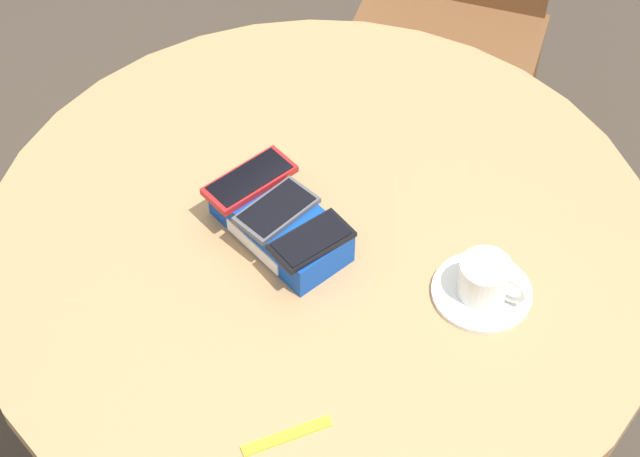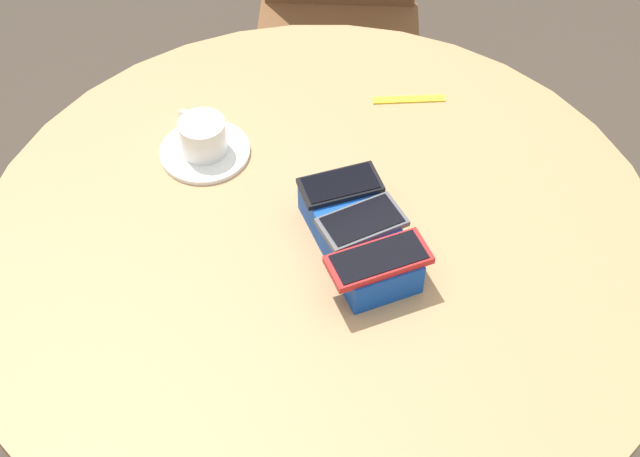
{
  "view_description": "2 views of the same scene",
  "coord_description": "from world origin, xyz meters",
  "px_view_note": "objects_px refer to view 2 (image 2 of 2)",
  "views": [
    {
      "loc": [
        0.71,
        -0.77,
        2.03
      ],
      "look_at": [
        0.0,
        0.0,
        0.8
      ],
      "focal_mm": 60.0,
      "sensor_mm": 36.0,
      "label": 1
    },
    {
      "loc": [
        -0.76,
        0.41,
        1.8
      ],
      "look_at": [
        0.0,
        0.0,
        0.8
      ],
      "focal_mm": 50.0,
      "sensor_mm": 36.0,
      "label": 2
    }
  ],
  "objects_px": {
    "coffee_cup": "(202,135)",
    "lanyard_strap": "(409,99)",
    "phone_gray": "(362,222)",
    "phone_black": "(340,185)",
    "saucer": "(205,151)",
    "round_table": "(320,279)",
    "phone_box": "(359,236)",
    "chair_near_window": "(338,30)",
    "phone_red": "(379,259)"
  },
  "relations": [
    {
      "from": "coffee_cup",
      "to": "lanyard_strap",
      "type": "distance_m",
      "value": 0.37
    },
    {
      "from": "phone_gray",
      "to": "coffee_cup",
      "type": "height_order",
      "value": "same"
    },
    {
      "from": "phone_black",
      "to": "saucer",
      "type": "distance_m",
      "value": 0.26
    },
    {
      "from": "round_table",
      "to": "phone_box",
      "type": "height_order",
      "value": "phone_box"
    },
    {
      "from": "lanyard_strap",
      "to": "phone_black",
      "type": "bearing_deg",
      "value": 126.51
    },
    {
      "from": "phone_box",
      "to": "chair_near_window",
      "type": "bearing_deg",
      "value": -27.38
    },
    {
      "from": "phone_red",
      "to": "phone_gray",
      "type": "bearing_deg",
      "value": -11.55
    },
    {
      "from": "round_table",
      "to": "lanyard_strap",
      "type": "bearing_deg",
      "value": -54.44
    },
    {
      "from": "saucer",
      "to": "chair_near_window",
      "type": "height_order",
      "value": "chair_near_window"
    },
    {
      "from": "phone_red",
      "to": "lanyard_strap",
      "type": "bearing_deg",
      "value": -38.31
    },
    {
      "from": "phone_box",
      "to": "phone_red",
      "type": "bearing_deg",
      "value": 170.81
    },
    {
      "from": "phone_box",
      "to": "phone_gray",
      "type": "height_order",
      "value": "phone_gray"
    },
    {
      "from": "phone_box",
      "to": "phone_gray",
      "type": "bearing_deg",
      "value": -139.38
    },
    {
      "from": "phone_box",
      "to": "phone_black",
      "type": "distance_m",
      "value": 0.08
    },
    {
      "from": "saucer",
      "to": "lanyard_strap",
      "type": "xyz_separation_m",
      "value": [
        -0.05,
        -0.36,
        -0.0
      ]
    },
    {
      "from": "phone_box",
      "to": "phone_black",
      "type": "relative_size",
      "value": 1.78
    },
    {
      "from": "phone_black",
      "to": "coffee_cup",
      "type": "height_order",
      "value": "same"
    },
    {
      "from": "phone_box",
      "to": "coffee_cup",
      "type": "relative_size",
      "value": 2.22
    },
    {
      "from": "phone_gray",
      "to": "lanyard_strap",
      "type": "distance_m",
      "value": 0.35
    },
    {
      "from": "phone_box",
      "to": "lanyard_strap",
      "type": "relative_size",
      "value": 1.84
    },
    {
      "from": "lanyard_strap",
      "to": "round_table",
      "type": "bearing_deg",
      "value": 125.56
    },
    {
      "from": "round_table",
      "to": "phone_box",
      "type": "xyz_separation_m",
      "value": [
        -0.05,
        -0.04,
        0.13
      ]
    },
    {
      "from": "phone_box",
      "to": "phone_gray",
      "type": "distance_m",
      "value": 0.03
    },
    {
      "from": "round_table",
      "to": "phone_red",
      "type": "xyz_separation_m",
      "value": [
        -0.12,
        -0.03,
        0.17
      ]
    },
    {
      "from": "phone_black",
      "to": "phone_box",
      "type": "bearing_deg",
      "value": 171.98
    },
    {
      "from": "saucer",
      "to": "phone_black",
      "type": "bearing_deg",
      "value": -148.75
    },
    {
      "from": "round_table",
      "to": "saucer",
      "type": "xyz_separation_m",
      "value": [
        0.25,
        0.08,
        0.11
      ]
    },
    {
      "from": "saucer",
      "to": "coffee_cup",
      "type": "relative_size",
      "value": 1.42
    },
    {
      "from": "saucer",
      "to": "lanyard_strap",
      "type": "relative_size",
      "value": 1.18
    },
    {
      "from": "phone_gray",
      "to": "lanyard_strap",
      "type": "height_order",
      "value": "phone_gray"
    },
    {
      "from": "phone_box",
      "to": "coffee_cup",
      "type": "height_order",
      "value": "coffee_cup"
    },
    {
      "from": "phone_box",
      "to": "coffee_cup",
      "type": "bearing_deg",
      "value": 22.37
    },
    {
      "from": "phone_black",
      "to": "saucer",
      "type": "xyz_separation_m",
      "value": [
        0.22,
        0.13,
        -0.06
      ]
    },
    {
      "from": "lanyard_strap",
      "to": "chair_near_window",
      "type": "distance_m",
      "value": 0.74
    },
    {
      "from": "phone_box",
      "to": "lanyard_strap",
      "type": "xyz_separation_m",
      "value": [
        0.25,
        -0.24,
        -0.03
      ]
    },
    {
      "from": "round_table",
      "to": "phone_black",
      "type": "xyz_separation_m",
      "value": [
        0.03,
        -0.05,
        0.16
      ]
    },
    {
      "from": "round_table",
      "to": "lanyard_strap",
      "type": "xyz_separation_m",
      "value": [
        0.2,
        -0.28,
        0.1
      ]
    },
    {
      "from": "saucer",
      "to": "coffee_cup",
      "type": "height_order",
      "value": "coffee_cup"
    },
    {
      "from": "phone_black",
      "to": "lanyard_strap",
      "type": "distance_m",
      "value": 0.29
    },
    {
      "from": "phone_red",
      "to": "saucer",
      "type": "distance_m",
      "value": 0.39
    },
    {
      "from": "round_table",
      "to": "saucer",
      "type": "relative_size",
      "value": 7.14
    },
    {
      "from": "round_table",
      "to": "phone_black",
      "type": "height_order",
      "value": "phone_black"
    },
    {
      "from": "lanyard_strap",
      "to": "chair_near_window",
      "type": "height_order",
      "value": "chair_near_window"
    },
    {
      "from": "saucer",
      "to": "phone_red",
      "type": "bearing_deg",
      "value": -163.5
    },
    {
      "from": "coffee_cup",
      "to": "chair_near_window",
      "type": "bearing_deg",
      "value": -44.86
    },
    {
      "from": "phone_gray",
      "to": "lanyard_strap",
      "type": "relative_size",
      "value": 0.98
    },
    {
      "from": "saucer",
      "to": "lanyard_strap",
      "type": "height_order",
      "value": "saucer"
    },
    {
      "from": "phone_box",
      "to": "phone_black",
      "type": "bearing_deg",
      "value": -8.02
    },
    {
      "from": "phone_red",
      "to": "coffee_cup",
      "type": "xyz_separation_m",
      "value": [
        0.37,
        0.11,
        -0.02
      ]
    },
    {
      "from": "round_table",
      "to": "phone_gray",
      "type": "height_order",
      "value": "phone_gray"
    }
  ]
}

